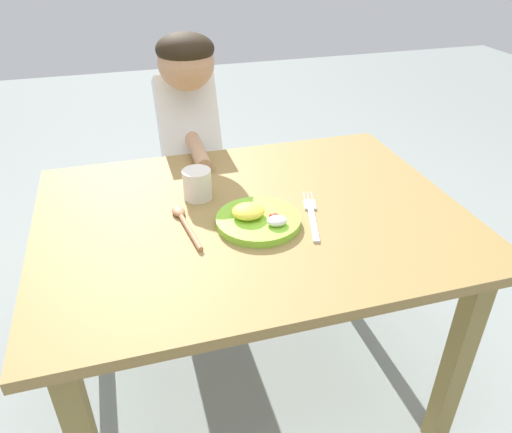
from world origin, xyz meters
name	(u,v)px	position (x,y,z in m)	size (l,w,h in m)	color
ground_plane	(253,385)	(0.00, 0.00, 0.00)	(8.00, 8.00, 0.00)	gray
dining_table	(252,241)	(0.00, 0.00, 0.57)	(1.08, 0.81, 0.67)	olive
plate	(256,219)	(-0.01, -0.06, 0.68)	(0.21, 0.21, 0.05)	#8DD337
fork	(312,215)	(0.14, -0.06, 0.67)	(0.09, 0.23, 0.01)	silver
spoon	(184,221)	(-0.18, 0.00, 0.67)	(0.05, 0.21, 0.02)	tan
drinking_cup	(197,184)	(-0.12, 0.11, 0.71)	(0.08, 0.08, 0.08)	white
person	(191,165)	(-0.07, 0.56, 0.55)	(0.21, 0.44, 1.02)	#42405C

